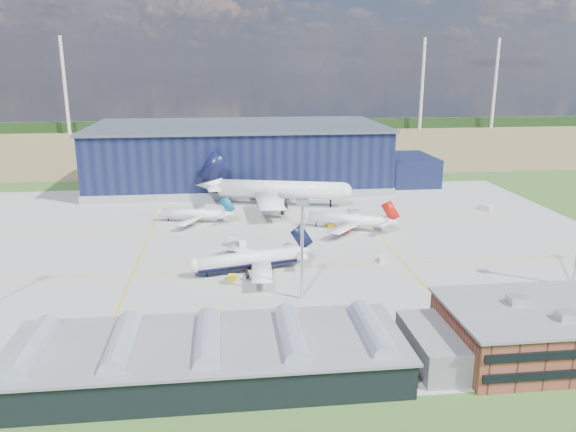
% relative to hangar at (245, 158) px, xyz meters
% --- Properties ---
extents(ground, '(600.00, 600.00, 0.00)m').
position_rel_hangar_xyz_m(ground, '(-2.81, -94.80, -11.62)').
color(ground, '#2F5A21').
rests_on(ground, ground).
extents(apron, '(220.00, 160.00, 0.08)m').
position_rel_hangar_xyz_m(apron, '(-2.81, -84.80, -11.59)').
color(apron, gray).
rests_on(apron, ground).
extents(farmland, '(600.00, 220.00, 0.01)m').
position_rel_hangar_xyz_m(farmland, '(-2.81, 125.20, -11.62)').
color(farmland, olive).
rests_on(farmland, ground).
extents(treeline, '(600.00, 8.00, 8.00)m').
position_rel_hangar_xyz_m(treeline, '(-2.81, 205.20, -7.62)').
color(treeline, black).
rests_on(treeline, ground).
extents(hangar, '(145.00, 62.00, 26.10)m').
position_rel_hangar_xyz_m(hangar, '(0.00, 0.00, 0.00)').
color(hangar, '#101536').
rests_on(hangar, ground).
extents(ops_building, '(46.00, 23.00, 10.90)m').
position_rel_hangar_xyz_m(ops_building, '(52.20, -154.81, -6.82)').
color(ops_building, brown).
rests_on(ops_building, ground).
extents(glass_concourse, '(78.00, 23.00, 8.60)m').
position_rel_hangar_xyz_m(glass_concourse, '(-9.26, -154.80, -7.93)').
color(glass_concourse, black).
rests_on(glass_concourse, ground).
extents(light_mast_center, '(2.60, 2.60, 23.00)m').
position_rel_hangar_xyz_m(light_mast_center, '(7.19, -124.80, 3.82)').
color(light_mast_center, silver).
rests_on(light_mast_center, ground).
extents(airliner_navy, '(39.87, 39.33, 10.87)m').
position_rel_hangar_xyz_m(airliner_navy, '(-4.11, -106.80, -6.18)').
color(airliner_navy, white).
rests_on(airliner_navy, ground).
extents(airliner_red, '(41.52, 41.19, 10.27)m').
position_rel_hangar_xyz_m(airliner_red, '(28.67, -72.80, -6.48)').
color(airliner_red, white).
rests_on(airliner_red, ground).
extents(airliner_widebody, '(70.77, 69.84, 19.13)m').
position_rel_hangar_xyz_m(airliner_widebody, '(11.30, -39.80, -2.05)').
color(airliner_widebody, white).
rests_on(airliner_widebody, ground).
extents(airliner_regional, '(32.48, 32.04, 8.84)m').
position_rel_hangar_xyz_m(airliner_regional, '(-20.04, -58.67, -7.20)').
color(airliner_regional, white).
rests_on(airliner_regional, ground).
extents(gse_tug_a, '(2.39, 3.58, 1.42)m').
position_rel_hangar_xyz_m(gse_tug_a, '(-45.40, -135.64, -10.91)').
color(gse_tug_a, yellow).
rests_on(gse_tug_a, ground).
extents(gse_tug_b, '(2.27, 3.12, 1.26)m').
position_rel_hangar_xyz_m(gse_tug_b, '(-8.16, -111.95, -10.98)').
color(gse_tug_b, yellow).
rests_on(gse_tug_b, ground).
extents(gse_cart_a, '(2.34, 3.26, 1.33)m').
position_rel_hangar_xyz_m(gse_cart_a, '(31.99, -103.34, -10.95)').
color(gse_cart_a, silver).
rests_on(gse_cart_a, ground).
extents(gse_van_b, '(4.17, 5.05, 2.12)m').
position_rel_hangar_xyz_m(gse_van_b, '(83.81, -54.63, -10.56)').
color(gse_van_b, silver).
rests_on(gse_van_b, ground).
extents(gse_tug_c, '(2.59, 3.79, 1.57)m').
position_rel_hangar_xyz_m(gse_tug_c, '(24.36, -69.27, -10.83)').
color(gse_tug_c, yellow).
rests_on(gse_tug_c, ground).
extents(gse_cart_b, '(4.00, 3.49, 1.45)m').
position_rel_hangar_xyz_m(gse_cart_b, '(-7.36, -82.26, -10.89)').
color(gse_cart_b, silver).
rests_on(gse_cart_b, ground).
extents(airstair, '(2.43, 4.84, 2.97)m').
position_rel_hangar_xyz_m(airstair, '(-5.02, -94.06, -10.13)').
color(airstair, silver).
rests_on(airstair, ground).
extents(car_a, '(3.62, 1.47, 1.23)m').
position_rel_hangar_xyz_m(car_a, '(67.20, -131.54, -11.00)').
color(car_a, '#99999E').
rests_on(car_a, ground).
extents(car_b, '(3.51, 1.28, 1.15)m').
position_rel_hangar_xyz_m(car_b, '(-20.47, -141.69, -11.04)').
color(car_b, '#99999E').
rests_on(car_b, ground).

